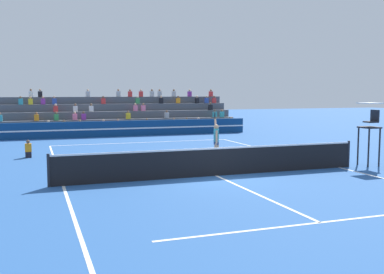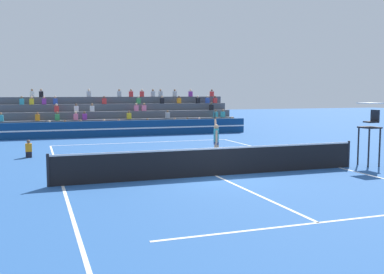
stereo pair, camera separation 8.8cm
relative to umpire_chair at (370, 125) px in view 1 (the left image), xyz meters
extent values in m
plane|color=#285699|center=(-7.02, 0.00, -1.72)|extent=(120.00, 120.00, 0.00)
cube|color=white|center=(-7.02, 11.90, -1.71)|extent=(11.00, 0.10, 0.01)
cube|color=white|center=(-12.52, 0.00, -1.71)|extent=(0.10, 23.80, 0.01)
cube|color=white|center=(-1.52, 0.00, -1.71)|extent=(0.10, 23.80, 0.01)
cube|color=white|center=(-7.02, -6.43, -1.71)|extent=(8.25, 0.10, 0.01)
cube|color=white|center=(-7.02, 6.43, -1.71)|extent=(8.25, 0.10, 0.01)
cube|color=white|center=(-7.02, 0.00, -1.71)|extent=(0.10, 12.85, 0.01)
cylinder|color=black|center=(-12.97, 0.00, -1.17)|extent=(0.10, 0.10, 1.10)
cylinder|color=black|center=(-1.07, 0.00, -1.17)|extent=(0.10, 0.10, 1.10)
cube|color=black|center=(-7.02, 0.00, -1.22)|extent=(11.90, 0.02, 1.00)
cube|color=white|center=(-7.02, 0.00, -0.69)|extent=(11.90, 0.04, 0.06)
cube|color=navy|center=(-7.02, 16.32, -1.17)|extent=(18.00, 0.24, 1.10)
cube|color=white|center=(-7.02, 16.19, -1.17)|extent=(18.00, 0.02, 0.10)
cube|color=#4C515B|center=(-7.02, 17.60, -1.44)|extent=(18.08, 0.95, 0.55)
cube|color=yellow|center=(-11.34, 17.42, -0.95)|extent=(0.32, 0.22, 0.44)
sphere|color=brown|center=(-11.34, 17.42, -0.63)|extent=(0.18, 0.18, 0.18)
cube|color=pink|center=(-1.26, 17.42, -0.95)|extent=(0.32, 0.22, 0.44)
sphere|color=beige|center=(-1.26, 17.42, -0.63)|extent=(0.18, 0.18, 0.18)
cube|color=pink|center=(-8.60, 17.42, -0.95)|extent=(0.32, 0.22, 0.44)
sphere|color=tan|center=(-8.60, 17.42, -0.63)|extent=(0.18, 0.18, 0.18)
cube|color=purple|center=(-10.25, 17.42, -0.95)|extent=(0.32, 0.22, 0.44)
sphere|color=#9E7051|center=(-10.25, 17.42, -0.63)|extent=(0.18, 0.18, 0.18)
cube|color=yellow|center=(0.17, 17.42, -0.95)|extent=(0.32, 0.22, 0.44)
sphere|color=brown|center=(0.17, 17.42, -0.63)|extent=(0.18, 0.18, 0.18)
cube|color=black|center=(-3.25, 17.42, -0.95)|extent=(0.32, 0.22, 0.44)
sphere|color=#9E7051|center=(-3.25, 17.42, -0.63)|extent=(0.18, 0.18, 0.18)
cube|color=pink|center=(-7.52, 17.42, -0.95)|extent=(0.32, 0.22, 0.44)
sphere|color=#9E7051|center=(-7.52, 17.42, -0.63)|extent=(0.18, 0.18, 0.18)
cube|color=#2D4CA5|center=(-5.37, 17.42, -0.95)|extent=(0.32, 0.22, 0.44)
sphere|color=brown|center=(-5.37, 17.42, -0.63)|extent=(0.18, 0.18, 0.18)
cube|color=yellow|center=(1.55, 17.42, -0.95)|extent=(0.32, 0.22, 0.44)
sphere|color=tan|center=(1.55, 17.42, -0.63)|extent=(0.18, 0.18, 0.18)
cube|color=silver|center=(-12.39, 17.42, -0.95)|extent=(0.32, 0.22, 0.44)
sphere|color=beige|center=(-12.39, 17.42, -0.63)|extent=(0.18, 0.18, 0.18)
cube|color=silver|center=(-2.22, 17.42, -0.95)|extent=(0.32, 0.22, 0.44)
sphere|color=brown|center=(-2.22, 17.42, -0.63)|extent=(0.18, 0.18, 0.18)
cube|color=#4C515B|center=(-7.02, 18.55, -1.17)|extent=(18.08, 0.95, 1.10)
cube|color=teal|center=(-15.54, 18.37, -0.40)|extent=(0.32, 0.22, 0.44)
sphere|color=#9E7051|center=(-15.54, 18.37, -0.08)|extent=(0.18, 0.18, 0.18)
cube|color=teal|center=(1.15, 18.37, -0.40)|extent=(0.32, 0.22, 0.44)
sphere|color=#9E7051|center=(1.15, 18.37, -0.08)|extent=(0.18, 0.18, 0.18)
cube|color=teal|center=(0.51, 18.37, -0.40)|extent=(0.32, 0.22, 0.44)
sphere|color=brown|center=(0.51, 18.37, -0.08)|extent=(0.18, 0.18, 0.18)
cube|color=#338C4C|center=(-11.81, 18.37, -0.40)|extent=(0.32, 0.22, 0.44)
sphere|color=brown|center=(-11.81, 18.37, -0.08)|extent=(0.18, 0.18, 0.18)
cube|color=pink|center=(-10.51, 18.37, -0.40)|extent=(0.32, 0.22, 0.44)
sphere|color=beige|center=(-10.51, 18.37, -0.08)|extent=(0.18, 0.18, 0.18)
cube|color=purple|center=(-9.88, 18.37, -0.40)|extent=(0.32, 0.22, 0.44)
sphere|color=brown|center=(-9.88, 18.37, -0.08)|extent=(0.18, 0.18, 0.18)
cube|color=yellow|center=(-6.58, 18.37, -0.40)|extent=(0.32, 0.22, 0.44)
sphere|color=brown|center=(-6.58, 18.37, -0.08)|extent=(0.18, 0.18, 0.18)
cube|color=#B2B2B7|center=(-3.54, 18.37, -0.40)|extent=(0.32, 0.22, 0.44)
sphere|color=brown|center=(-3.54, 18.37, -0.08)|extent=(0.18, 0.18, 0.18)
cube|color=orange|center=(-13.15, 18.37, -0.40)|extent=(0.32, 0.22, 0.44)
sphere|color=brown|center=(-13.15, 18.37, -0.08)|extent=(0.18, 0.18, 0.18)
cube|color=#4C515B|center=(-7.02, 19.50, -0.89)|extent=(18.08, 0.95, 1.65)
cube|color=pink|center=(-5.81, 19.32, 0.15)|extent=(0.32, 0.22, 0.44)
sphere|color=tan|center=(-5.81, 19.32, 0.47)|extent=(0.18, 0.18, 0.18)
cube|color=pink|center=(-5.18, 19.32, 0.15)|extent=(0.32, 0.22, 0.44)
sphere|color=#9E7051|center=(-5.18, 19.32, 0.47)|extent=(0.18, 0.18, 0.18)
cube|color=silver|center=(-10.37, 19.32, 0.15)|extent=(0.32, 0.22, 0.44)
sphere|color=brown|center=(-10.37, 19.32, 0.47)|extent=(0.18, 0.18, 0.18)
cube|color=black|center=(0.52, 19.32, 0.15)|extent=(0.32, 0.22, 0.44)
sphere|color=brown|center=(0.52, 19.32, 0.47)|extent=(0.18, 0.18, 0.18)
cube|color=silver|center=(-9.21, 19.32, 0.15)|extent=(0.32, 0.22, 0.44)
sphere|color=brown|center=(-9.21, 19.32, 0.47)|extent=(0.18, 0.18, 0.18)
cube|color=red|center=(-11.79, 19.32, 0.15)|extent=(0.32, 0.22, 0.44)
sphere|color=beige|center=(-11.79, 19.32, 0.47)|extent=(0.18, 0.18, 0.18)
cube|color=#4C515B|center=(-7.02, 20.45, -0.62)|extent=(18.08, 0.95, 2.20)
cube|color=red|center=(1.23, 20.27, 0.70)|extent=(0.32, 0.22, 0.44)
sphere|color=brown|center=(1.23, 20.27, 1.02)|extent=(0.18, 0.18, 0.18)
cube|color=teal|center=(-14.20, 20.27, 0.70)|extent=(0.32, 0.22, 0.44)
sphere|color=brown|center=(-14.20, 20.27, 1.02)|extent=(0.18, 0.18, 0.18)
cube|color=purple|center=(-12.63, 20.27, 0.70)|extent=(0.32, 0.22, 0.44)
sphere|color=tan|center=(-12.63, 20.27, 1.02)|extent=(0.18, 0.18, 0.18)
cube|color=orange|center=(-1.99, 20.27, 0.70)|extent=(0.32, 0.22, 0.44)
sphere|color=brown|center=(-1.99, 20.27, 1.02)|extent=(0.18, 0.18, 0.18)
cube|color=black|center=(-0.33, 20.27, 0.70)|extent=(0.32, 0.22, 0.44)
sphere|color=beige|center=(-0.33, 20.27, 1.02)|extent=(0.18, 0.18, 0.18)
cube|color=yellow|center=(-13.52, 20.27, 0.70)|extent=(0.32, 0.22, 0.44)
sphere|color=tan|center=(-13.52, 20.27, 1.02)|extent=(0.18, 0.18, 0.18)
cube|color=#338C4C|center=(-5.42, 20.27, 0.70)|extent=(0.32, 0.22, 0.44)
sphere|color=beige|center=(-5.42, 20.27, 1.02)|extent=(0.18, 0.18, 0.18)
cube|color=red|center=(-8.15, 20.27, 0.70)|extent=(0.32, 0.22, 0.44)
sphere|color=brown|center=(-8.15, 20.27, 1.02)|extent=(0.18, 0.18, 0.18)
cube|color=#2D4CA5|center=(-11.82, 20.27, 0.70)|extent=(0.32, 0.22, 0.44)
sphere|color=tan|center=(-11.82, 20.27, 1.02)|extent=(0.18, 0.18, 0.18)
cube|color=#2D4CA5|center=(0.54, 20.27, 0.70)|extent=(0.32, 0.22, 0.44)
sphere|color=tan|center=(0.54, 20.27, 1.02)|extent=(0.18, 0.18, 0.18)
cube|color=black|center=(-3.45, 20.27, 0.70)|extent=(0.32, 0.22, 0.44)
sphere|color=tan|center=(-3.45, 20.27, 1.02)|extent=(0.18, 0.18, 0.18)
cube|color=#4C515B|center=(-7.02, 21.40, -0.34)|extent=(18.08, 0.95, 2.75)
cube|color=#B2B2B7|center=(-3.32, 21.22, 1.25)|extent=(0.32, 0.22, 0.44)
sphere|color=#9E7051|center=(-3.32, 21.22, 1.57)|extent=(0.18, 0.18, 0.18)
cube|color=#B2B2B7|center=(-2.07, 21.22, 1.25)|extent=(0.32, 0.22, 0.44)
sphere|color=brown|center=(-2.07, 21.22, 1.57)|extent=(0.18, 0.18, 0.18)
cube|color=red|center=(-4.91, 21.22, 1.25)|extent=(0.32, 0.22, 0.44)
sphere|color=beige|center=(-4.91, 21.22, 1.57)|extent=(0.18, 0.18, 0.18)
cube|color=silver|center=(-13.47, 21.22, 1.25)|extent=(0.32, 0.22, 0.44)
sphere|color=brown|center=(-13.47, 21.22, 1.57)|extent=(0.18, 0.18, 0.18)
cube|color=purple|center=(-0.66, 21.22, 1.25)|extent=(0.32, 0.22, 0.44)
sphere|color=beige|center=(-0.66, 21.22, 1.57)|extent=(0.18, 0.18, 0.18)
cube|color=#B2B2B7|center=(-3.98, 21.22, 1.25)|extent=(0.32, 0.22, 0.44)
sphere|color=brown|center=(-3.98, 21.22, 1.57)|extent=(0.18, 0.18, 0.18)
cube|color=#B2B2B7|center=(-6.79, 21.22, 1.25)|extent=(0.32, 0.22, 0.44)
sphere|color=#9E7051|center=(-6.79, 21.22, 1.57)|extent=(0.18, 0.18, 0.18)
cube|color=red|center=(-5.82, 21.22, 1.25)|extent=(0.32, 0.22, 0.44)
sphere|color=#9E7051|center=(-5.82, 21.22, 1.57)|extent=(0.18, 0.18, 0.18)
cube|color=#B2B2B7|center=(-9.22, 21.22, 1.25)|extent=(0.32, 0.22, 0.44)
sphere|color=beige|center=(-9.22, 21.22, 1.57)|extent=(0.18, 0.18, 0.18)
cube|color=black|center=(-12.81, 21.22, 1.25)|extent=(0.32, 0.22, 0.44)
sphere|color=tan|center=(-12.81, 21.22, 1.57)|extent=(0.18, 0.18, 0.18)
cube|color=red|center=(1.31, 21.22, 1.25)|extent=(0.32, 0.22, 0.44)
sphere|color=brown|center=(1.31, 21.22, 1.57)|extent=(0.18, 0.18, 0.18)
cylinder|color=black|center=(-0.32, -0.32, -0.92)|extent=(0.07, 0.07, 1.60)
cylinder|color=black|center=(-0.32, 0.32, -0.92)|extent=(0.07, 0.07, 1.60)
cylinder|color=black|center=(0.24, -0.32, -0.92)|extent=(0.07, 0.07, 1.60)
cylinder|color=black|center=(0.24, 0.32, -0.92)|extent=(0.07, 0.07, 1.60)
cube|color=black|center=(-0.04, 0.00, -0.09)|extent=(0.68, 0.76, 0.06)
cube|color=black|center=(0.02, 0.00, 0.14)|extent=(0.44, 0.48, 0.06)
cube|color=black|center=(0.22, 0.00, 0.39)|extent=(0.06, 0.48, 0.52)
cube|color=white|center=(-0.04, 0.00, 0.93)|extent=(0.76, 0.84, 0.04)
cube|color=black|center=(-13.65, 7.41, -1.66)|extent=(0.28, 0.36, 0.12)
cube|color=black|center=(-13.65, 7.41, -1.54)|extent=(0.28, 0.24, 0.18)
cube|color=orange|center=(-13.65, 7.41, -1.25)|extent=(0.30, 0.18, 0.40)
sphere|color=brown|center=(-13.65, 7.41, -0.96)|extent=(0.17, 0.17, 0.17)
cylinder|color=tan|center=(-5.91, 2.70, -1.27)|extent=(0.14, 0.14, 0.90)
cylinder|color=tan|center=(-5.77, 2.89, -1.27)|extent=(0.14, 0.14, 0.90)
cube|color=navy|center=(-5.86, 2.79, -0.78)|extent=(0.29, 0.37, 0.20)
cube|color=teal|center=(-5.86, 2.79, -0.48)|extent=(0.30, 0.40, 0.56)
sphere|color=tan|center=(-5.86, 2.79, -0.12)|extent=(0.22, 0.22, 0.22)
cube|color=white|center=(-5.95, 2.71, -1.67)|extent=(0.28, 0.20, 0.09)
cube|color=white|center=(-5.81, 2.90, -1.67)|extent=(0.28, 0.20, 0.09)
cylinder|color=tan|center=(-5.94, 2.56, -0.54)|extent=(0.09, 0.09, 0.56)
cylinder|color=tan|center=(-5.73, 3.20, -0.04)|extent=(0.24, 0.49, 0.49)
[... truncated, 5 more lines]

